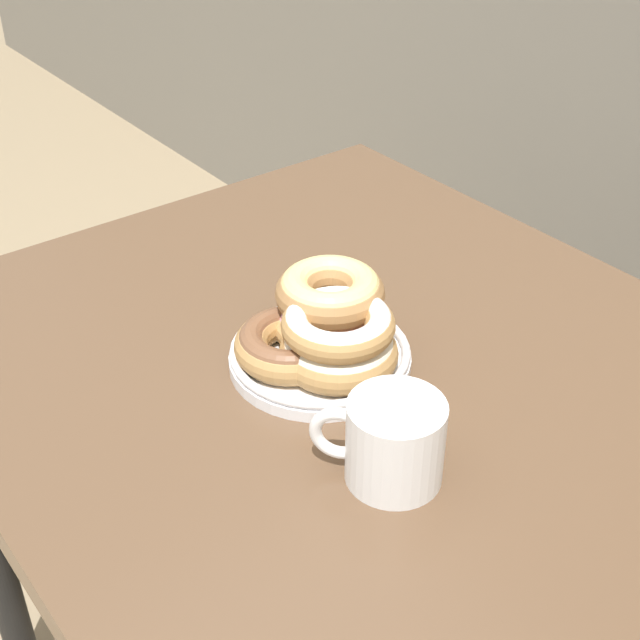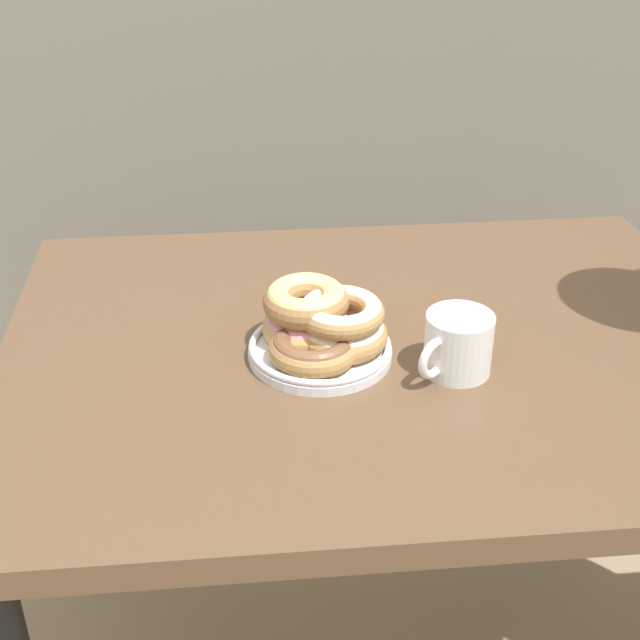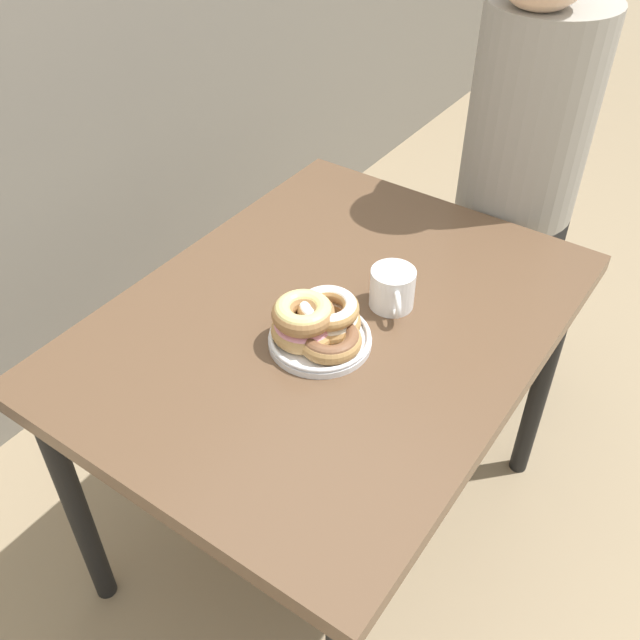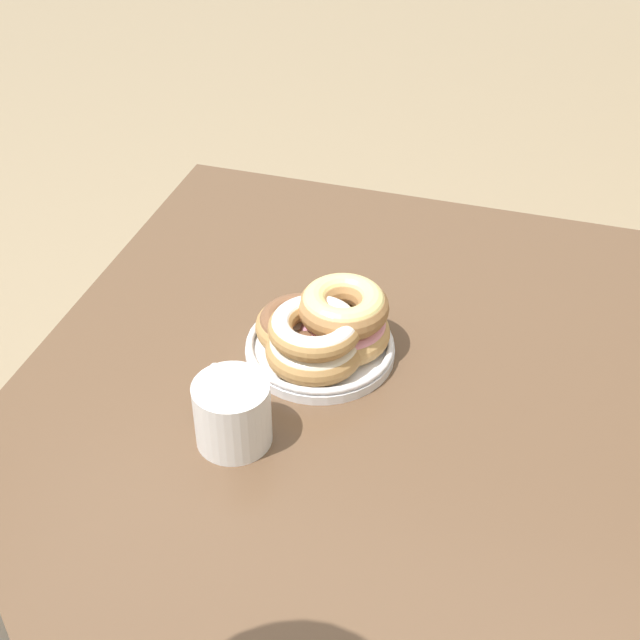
# 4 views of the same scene
# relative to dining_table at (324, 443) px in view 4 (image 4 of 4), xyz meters

# --- Properties ---
(dining_table) EXTENTS (1.09, 0.82, 0.75)m
(dining_table) POSITION_rel_dining_table_xyz_m (0.00, 0.00, 0.00)
(dining_table) COLOR brown
(dining_table) RESTS_ON ground_plane
(donut_plate) EXTENTS (0.22, 0.23, 0.10)m
(donut_plate) POSITION_rel_dining_table_xyz_m (-0.08, -0.03, 0.13)
(donut_plate) COLOR white
(donut_plate) RESTS_ON dining_table
(coffee_mug) EXTENTS (0.11, 0.10, 0.09)m
(coffee_mug) POSITION_rel_dining_table_xyz_m (0.10, -0.09, 0.13)
(coffee_mug) COLOR white
(coffee_mug) RESTS_ON dining_table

